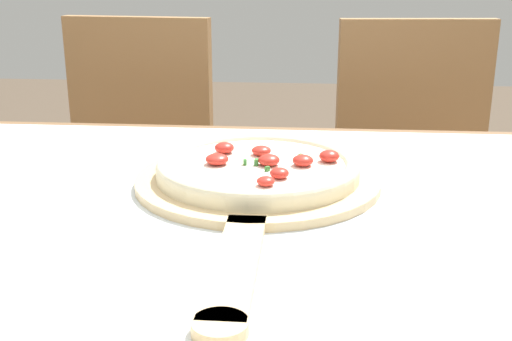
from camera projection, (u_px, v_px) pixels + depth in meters
name	position (u px, v px, depth m)	size (l,w,h in m)	color
dining_table	(232.00, 303.00, 0.82)	(1.11, 0.95, 0.74)	brown
towel_cloth	(231.00, 219.00, 0.79)	(1.03, 0.87, 0.00)	silver
pizza_peel	(256.00, 187.00, 0.87)	(0.34, 0.58, 0.01)	#D6B784
pizza	(258.00, 167.00, 0.89)	(0.28, 0.28, 0.04)	beige
chair_left	(131.00, 172.00, 1.63)	(0.44, 0.44, 0.91)	#A37547
chair_right	(416.00, 180.00, 1.57)	(0.43, 0.43, 0.91)	#A37547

